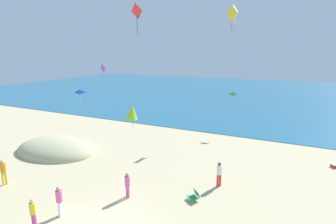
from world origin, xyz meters
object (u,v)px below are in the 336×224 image
object	(u,v)px
person_7	(127,183)
kite_lime	(132,112)
person_1	(219,172)
cooler_box	(334,166)
kite_pink	(235,20)
kite_red	(137,11)
beach_chair_far_left	(194,196)
kite_blue	(80,91)
person_6	(3,170)
kite_purple	(103,68)
person_5	(33,211)
kite_yellow	(232,14)
kite_green	(233,93)
person_4	(59,199)

from	to	relation	value
person_7	kite_lime	size ratio (longest dim) A/B	1.16
person_1	kite_lime	xyz separation A→B (m)	(-4.16, -3.39, 4.18)
cooler_box	kite_pink	bearing A→B (deg)	141.87
person_7	kite_red	world-z (taller)	kite_red
beach_chair_far_left	kite_blue	size ratio (longest dim) A/B	0.78
person_7	person_6	bearing A→B (deg)	-48.88
kite_purple	kite_blue	bearing A→B (deg)	-59.90
person_1	person_6	world-z (taller)	person_6
kite_red	person_5	bearing A→B (deg)	-92.46
person_7	kite_red	distance (m)	11.44
kite_red	cooler_box	bearing A→B (deg)	22.24
person_1	kite_lime	world-z (taller)	kite_lime
person_6	kite_pink	bearing A→B (deg)	-107.04
kite_yellow	kite_green	xyz separation A→B (m)	(-1.93, 10.19, -6.44)
person_7	kite_red	bearing A→B (deg)	-130.61
kite_lime	kite_pink	size ratio (longest dim) A/B	0.74
kite_red	kite_purple	size ratio (longest dim) A/B	1.57
person_6	person_7	bearing A→B (deg)	-155.76
kite_lime	cooler_box	bearing A→B (deg)	41.96
person_6	person_7	world-z (taller)	person_6
kite_blue	kite_purple	bearing A→B (deg)	120.10
kite_purple	person_1	bearing A→B (deg)	-27.01
kite_lime	kite_purple	xyz separation A→B (m)	(-11.04, 11.14, 1.52)
person_6	kite_purple	xyz separation A→B (m)	(-2.77, 13.61, 5.64)
person_4	kite_lime	world-z (taller)	kite_lime
person_4	kite_pink	distance (m)	23.72
beach_chair_far_left	person_4	world-z (taller)	person_4
person_7	person_4	bearing A→B (deg)	-8.46
kite_blue	kite_pink	bearing A→B (deg)	64.52
kite_blue	kite_pink	world-z (taller)	kite_pink
person_6	cooler_box	bearing A→B (deg)	-138.34
person_5	kite_purple	distance (m)	18.73
cooler_box	kite_green	bearing A→B (deg)	148.89
kite_blue	kite_yellow	world-z (taller)	kite_yellow
kite_green	person_6	bearing A→B (deg)	-120.36
kite_red	kite_yellow	distance (m)	6.48
person_5	person_6	world-z (taller)	person_6
beach_chair_far_left	person_1	distance (m)	2.47
kite_blue	kite_yellow	xyz separation A→B (m)	(9.92, 2.97, 5.02)
person_7	kite_red	xyz separation A→B (m)	(-2.07, 4.75, 10.20)
kite_yellow	kite_pink	world-z (taller)	kite_pink
kite_yellow	kite_green	size ratio (longest dim) A/B	1.15
person_5	kite_green	world-z (taller)	kite_green
kite_green	kite_lime	bearing A→B (deg)	-97.99
kite_purple	kite_green	bearing A→B (deg)	17.60
beach_chair_far_left	kite_pink	size ratio (longest dim) A/B	0.47
person_1	kite_yellow	size ratio (longest dim) A/B	1.09
person_5	person_6	distance (m)	5.94
person_4	kite_pink	bearing A→B (deg)	-126.64
person_1	person_5	xyz separation A→B (m)	(-6.90, -8.03, -0.04)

